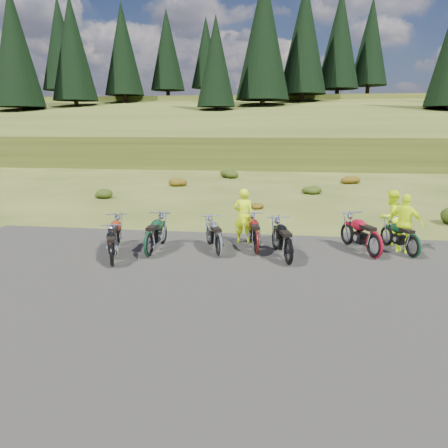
% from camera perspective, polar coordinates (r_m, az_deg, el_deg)
% --- Properties ---
extents(ground, '(300.00, 300.00, 0.00)m').
position_cam_1_polar(ground, '(12.31, 2.76, -5.88)').
color(ground, '#333F15').
rests_on(ground, ground).
extents(gravel_pad, '(20.00, 12.00, 0.04)m').
position_cam_1_polar(gravel_pad, '(10.44, 1.68, -9.33)').
color(gravel_pad, black).
rests_on(gravel_pad, ground).
extents(hill_slope, '(300.00, 45.97, 9.37)m').
position_cam_1_polar(hill_slope, '(61.76, 7.35, 8.88)').
color(hill_slope, '#323F15').
rests_on(hill_slope, ground).
extents(hill_plateau, '(300.00, 90.00, 9.17)m').
position_cam_1_polar(hill_plateau, '(121.69, 7.92, 10.64)').
color(hill_plateau, '#323F15').
rests_on(hill_plateau, ground).
extents(conifer_14, '(5.28, 5.28, 14.00)m').
position_cam_1_polar(conifer_14, '(97.66, -25.49, 18.88)').
color(conifer_14, black).
rests_on(conifer_14, ground).
extents(conifer_15, '(7.92, 7.92, 20.00)m').
position_cam_1_polar(conifer_15, '(100.34, -20.63, 21.17)').
color(conifer_15, black).
rests_on(conifer_15, ground).
extents(conifer_16, '(7.48, 7.48, 19.00)m').
position_cam_1_polar(conifer_16, '(75.23, -25.71, 20.12)').
color(conifer_16, black).
rests_on(conifer_16, ground).
extents(conifer_17, '(7.04, 7.04, 18.00)m').
position_cam_1_polar(conifer_17, '(77.57, -19.20, 20.89)').
color(conifer_17, black).
rests_on(conifer_17, ground).
extents(conifer_18, '(6.60, 6.60, 17.00)m').
position_cam_1_polar(conifer_18, '(80.75, -13.09, 21.39)').
color(conifer_18, black).
rests_on(conifer_18, ground).
extents(conifer_19, '(6.16, 6.16, 16.00)m').
position_cam_1_polar(conifer_19, '(84.67, -7.47, 21.65)').
color(conifer_19, black).
rests_on(conifer_19, ground).
extents(conifer_20, '(5.72, 5.72, 15.00)m').
position_cam_1_polar(conifer_20, '(89.17, -2.36, 21.46)').
color(conifer_20, black).
rests_on(conifer_20, ground).
extents(conifer_21, '(5.28, 5.28, 14.00)m').
position_cam_1_polar(conifer_21, '(63.04, -1.06, 20.50)').
color(conifer_21, black).
rests_on(conifer_21, ground).
extents(conifer_22, '(7.92, 7.92, 20.00)m').
position_cam_1_polar(conifer_22, '(68.96, 5.17, 23.31)').
color(conifer_22, black).
rests_on(conifer_22, ground).
extents(conifer_23, '(7.48, 7.48, 19.00)m').
position_cam_1_polar(conifer_23, '(74.89, 10.44, 22.84)').
color(conifer_23, black).
rests_on(conifer_23, ground).
extents(conifer_24, '(7.04, 7.04, 18.00)m').
position_cam_1_polar(conifer_24, '(81.28, 14.88, 22.31)').
color(conifer_24, black).
rests_on(conifer_24, ground).
extents(conifer_25, '(6.60, 6.60, 17.00)m').
position_cam_1_polar(conifer_25, '(87.99, 18.62, 21.64)').
color(conifer_25, black).
rests_on(conifer_25, ground).
extents(shrub_1, '(1.03, 1.03, 0.61)m').
position_cam_1_polar(shrub_1, '(25.35, -15.56, 3.99)').
color(shrub_1, '#1F2F0B').
rests_on(shrub_1, ground).
extents(shrub_2, '(1.30, 1.30, 0.77)m').
position_cam_1_polar(shrub_2, '(29.36, -6.18, 5.65)').
color(shrub_2, '#603A0C').
rests_on(shrub_2, ground).
extents(shrub_3, '(1.56, 1.56, 0.92)m').
position_cam_1_polar(shrub_3, '(33.98, 0.83, 6.79)').
color(shrub_3, '#1F2F0B').
rests_on(shrub_3, ground).
extents(shrub_4, '(0.77, 0.77, 0.45)m').
position_cam_1_polar(shrub_4, '(21.20, 4.12, 2.59)').
color(shrub_4, '#603A0C').
rests_on(shrub_4, ground).
extents(shrub_5, '(1.03, 1.03, 0.61)m').
position_cam_1_polar(shrub_5, '(26.41, 11.30, 4.54)').
color(shrub_5, '#1F2F0B').
rests_on(shrub_5, ground).
extents(shrub_6, '(1.30, 1.30, 0.77)m').
position_cam_1_polar(shrub_6, '(31.91, 16.08, 5.79)').
color(shrub_6, '#603A0C').
rests_on(shrub_6, ground).
extents(motorcycle_0, '(1.31, 2.01, 1.00)m').
position_cam_1_polar(motorcycle_0, '(12.82, -14.37, -5.51)').
color(motorcycle_0, black).
rests_on(motorcycle_0, ground).
extents(motorcycle_1, '(1.21, 2.26, 1.13)m').
position_cam_1_polar(motorcycle_1, '(13.72, -14.29, -4.30)').
color(motorcycle_1, maroon).
rests_on(motorcycle_1, ground).
extents(motorcycle_2, '(0.76, 2.23, 1.17)m').
position_cam_1_polar(motorcycle_2, '(13.49, -9.74, -4.38)').
color(motorcycle_2, black).
rests_on(motorcycle_2, ground).
extents(motorcycle_3, '(1.43, 2.19, 1.09)m').
position_cam_1_polar(motorcycle_3, '(13.33, -0.66, -4.40)').
color(motorcycle_3, '#A4A4A9').
rests_on(motorcycle_3, ground).
extents(motorcycle_4, '(1.10, 2.23, 1.12)m').
position_cam_1_polar(motorcycle_4, '(13.59, 4.24, -4.10)').
color(motorcycle_4, '#4D0F0C').
rests_on(motorcycle_4, ground).
extents(motorcycle_5, '(1.32, 2.37, 1.18)m').
position_cam_1_polar(motorcycle_5, '(12.70, 8.38, -5.41)').
color(motorcycle_5, black).
rests_on(motorcycle_5, ground).
extents(motorcycle_6, '(1.62, 2.41, 1.20)m').
position_cam_1_polar(motorcycle_6, '(13.92, 18.92, -4.36)').
color(motorcycle_6, maroon).
rests_on(motorcycle_6, ground).
extents(motorcycle_7, '(1.38, 2.15, 1.07)m').
position_cam_1_polar(motorcycle_7, '(14.40, 23.32, -4.17)').
color(motorcycle_7, '#0D311B').
rests_on(motorcycle_7, ground).
extents(person_middle, '(0.71, 0.50, 1.85)m').
position_cam_1_polar(person_middle, '(14.75, 2.56, 0.97)').
color(person_middle, '#C0E20B').
rests_on(person_middle, ground).
extents(person_right_a, '(1.13, 1.09, 1.83)m').
position_cam_1_polar(person_right_a, '(15.56, 20.90, 0.71)').
color(person_right_a, '#C0E20B').
rests_on(person_right_a, ground).
extents(person_right_b, '(1.17, 0.91, 1.85)m').
position_cam_1_polar(person_right_b, '(14.72, 22.57, -0.04)').
color(person_right_b, '#C0E20B').
rests_on(person_right_b, ground).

